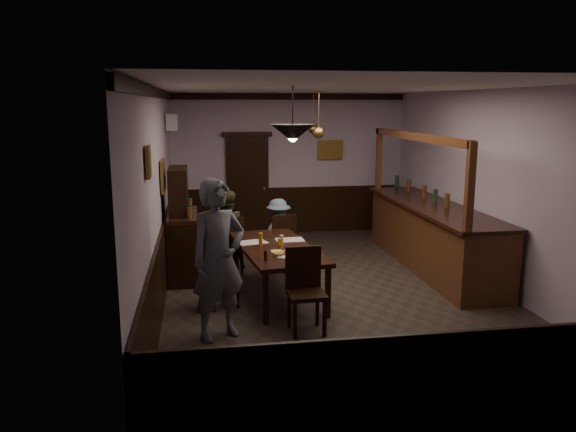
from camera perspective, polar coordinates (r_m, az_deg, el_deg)
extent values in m
cube|color=#2D2621|center=(8.59, 4.36, -7.59)|extent=(5.00, 8.00, 0.01)
cube|color=white|center=(8.13, 4.68, 12.87)|extent=(5.00, 8.00, 0.01)
cube|color=#C1A8C3|center=(12.12, 0.09, 5.28)|extent=(5.00, 0.01, 3.00)
cube|color=#C1A8C3|center=(4.53, 16.46, -5.51)|extent=(5.00, 0.01, 3.00)
cube|color=#C1A8C3|center=(8.02, -13.13, 1.88)|extent=(0.01, 8.00, 3.00)
cube|color=#C1A8C3|center=(9.14, 19.96, 2.62)|extent=(0.01, 8.00, 3.00)
cube|color=black|center=(8.15, -1.17, -3.28)|extent=(1.27, 2.31, 0.06)
cube|color=black|center=(7.21, -2.27, -8.36)|extent=(0.07, 0.07, 0.69)
cube|color=black|center=(7.45, 4.07, -7.74)|extent=(0.07, 0.07, 0.69)
cube|color=black|center=(9.12, -5.40, -4.18)|extent=(0.07, 0.07, 0.69)
cube|color=black|center=(9.30, -0.31, -3.81)|extent=(0.07, 0.07, 0.69)
cube|color=black|center=(9.40, -5.98, -3.07)|extent=(0.48, 0.48, 0.05)
cube|color=black|center=(9.16, -5.76, -1.72)|extent=(0.42, 0.10, 0.50)
cube|color=black|center=(9.65, -5.17, -4.11)|extent=(0.04, 0.04, 0.43)
cube|color=black|center=(9.59, -7.15, -4.26)|extent=(0.04, 0.04, 0.43)
cube|color=black|center=(9.34, -4.71, -4.64)|extent=(0.04, 0.04, 0.43)
cube|color=black|center=(9.27, -6.75, -4.80)|extent=(0.04, 0.04, 0.43)
cube|color=black|center=(9.59, -0.68, -2.72)|extent=(0.46, 0.46, 0.05)
cube|color=black|center=(9.36, -0.39, -1.40)|extent=(0.42, 0.09, 0.50)
cube|color=black|center=(9.85, 0.02, -3.75)|extent=(0.04, 0.04, 0.43)
cube|color=black|center=(9.77, -1.89, -3.88)|extent=(0.04, 0.04, 0.43)
cube|color=black|center=(9.54, 0.57, -4.25)|extent=(0.04, 0.04, 0.43)
cube|color=black|center=(9.46, -1.40, -4.40)|extent=(0.04, 0.04, 0.43)
cube|color=black|center=(6.93, 1.90, -7.98)|extent=(0.47, 0.47, 0.05)
cube|color=black|center=(7.03, 1.54, -5.21)|extent=(0.45, 0.06, 0.54)
cube|color=black|center=(6.82, 0.71, -10.58)|extent=(0.04, 0.04, 0.46)
cube|color=black|center=(6.90, 3.73, -10.34)|extent=(0.04, 0.04, 0.46)
cube|color=black|center=(7.15, 0.11, -9.51)|extent=(0.04, 0.04, 0.46)
cube|color=black|center=(7.23, 2.99, -9.30)|extent=(0.04, 0.04, 0.46)
cube|color=black|center=(7.86, -6.80, -5.89)|extent=(0.53, 0.53, 0.05)
cube|color=black|center=(7.73, -8.22, -4.10)|extent=(0.16, 0.42, 0.51)
cube|color=black|center=(7.83, -5.14, -7.76)|extent=(0.04, 0.04, 0.44)
cube|color=black|center=(8.14, -5.98, -7.03)|extent=(0.04, 0.04, 0.44)
cube|color=black|center=(7.73, -7.58, -8.09)|extent=(0.04, 0.04, 0.44)
cube|color=black|center=(8.04, -8.34, -7.33)|extent=(0.04, 0.04, 0.44)
imported|color=slate|center=(6.69, -7.08, -4.43)|extent=(0.84, 0.74, 1.93)
imported|color=#414429|center=(9.54, -6.22, -1.46)|extent=(0.81, 0.74, 1.35)
imported|color=slate|center=(9.75, -1.00, -1.65)|extent=(0.86, 0.68, 1.17)
cube|color=silver|center=(8.36, -3.64, -2.68)|extent=(0.48, 0.40, 0.01)
cube|color=silver|center=(8.50, 0.19, -2.44)|extent=(0.43, 0.31, 0.01)
cube|color=#FBC25C|center=(7.87, -1.18, -3.58)|extent=(0.17, 0.17, 0.00)
cylinder|color=white|center=(7.76, 2.10, -3.76)|extent=(0.15, 0.15, 0.01)
imported|color=white|center=(7.71, 2.10, -3.54)|extent=(0.09, 0.09, 0.07)
cylinder|color=white|center=(7.57, -0.41, -4.14)|extent=(0.22, 0.22, 0.01)
torus|color=#C68C47|center=(7.59, -1.00, -3.88)|extent=(0.13, 0.13, 0.04)
torus|color=#C68C47|center=(7.66, -0.34, -3.73)|extent=(0.13, 0.13, 0.04)
cylinder|color=#FEA915|center=(8.08, -0.84, -2.74)|extent=(0.07, 0.07, 0.12)
cylinder|color=#BF721E|center=(8.11, -2.80, -2.42)|extent=(0.06, 0.06, 0.20)
cylinder|color=silver|center=(8.18, -0.66, -2.46)|extent=(0.06, 0.06, 0.15)
cylinder|color=black|center=(7.38, -2.29, -4.05)|extent=(0.04, 0.04, 0.14)
cube|color=black|center=(9.27, -10.55, -3.18)|extent=(0.48, 1.35, 0.97)
cube|color=black|center=(9.16, -10.67, 0.04)|extent=(0.46, 1.31, 0.08)
cube|color=black|center=(9.09, -11.08, 2.43)|extent=(0.29, 0.87, 0.77)
cube|color=#4C2A14|center=(9.92, 14.45, -2.14)|extent=(0.86, 4.02, 1.05)
cube|color=black|center=(9.80, 14.50, 0.96)|extent=(0.96, 4.12, 0.06)
cube|color=#4C2A14|center=(9.53, 12.83, 7.88)|extent=(0.10, 3.92, 0.12)
cube|color=#4C2A14|center=(7.85, 17.81, 2.72)|extent=(0.10, 0.10, 1.24)
cube|color=#4C2A14|center=(11.37, 9.13, 5.63)|extent=(0.10, 0.10, 1.24)
cube|color=black|center=(12.02, -4.12, 3.04)|extent=(0.90, 0.06, 2.10)
cube|color=white|center=(10.81, -11.68, 9.37)|extent=(0.20, 0.85, 0.30)
cube|color=olive|center=(6.35, -14.00, 5.35)|extent=(0.04, 0.28, 0.36)
cube|color=olive|center=(8.78, -12.58, 4.02)|extent=(0.04, 0.62, 0.48)
cube|color=olive|center=(12.23, 4.31, 6.72)|extent=(0.55, 0.04, 0.42)
cylinder|color=black|center=(7.12, 0.48, 10.78)|extent=(0.02, 0.02, 0.59)
cone|color=black|center=(7.13, 0.48, 8.42)|extent=(0.56, 0.56, 0.22)
sphere|color=#FFD88C|center=(7.13, 0.48, 8.02)|extent=(0.12, 0.12, 0.12)
cylinder|color=#BF8C3F|center=(9.57, 3.14, 10.56)|extent=(0.02, 0.02, 0.70)
cone|color=#BF8C3F|center=(9.59, 3.12, 8.47)|extent=(0.20, 0.20, 0.22)
sphere|color=#FFD88C|center=(9.59, 3.12, 8.17)|extent=(0.12, 0.12, 0.12)
cylinder|color=#BF8C3F|center=(11.01, 2.60, 10.66)|extent=(0.02, 0.02, 0.70)
cone|color=#BF8C3F|center=(11.02, 2.58, 8.84)|extent=(0.20, 0.20, 0.22)
sphere|color=#FFD88C|center=(11.02, 2.58, 8.58)|extent=(0.12, 0.12, 0.12)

